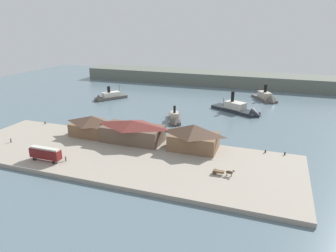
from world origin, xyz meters
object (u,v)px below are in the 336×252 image
object	(u,v)px
ferry_shed_customs_shed	(132,131)
ferry_mid_harbor	(241,110)
mooring_post_east	(285,154)
ferry_moored_east	(267,98)
ferry_shed_east_terminal	(194,137)
street_tram	(45,153)
ferry_shed_central_terminal	(93,126)
mooring_post_west	(265,151)
ferry_departing_north	(175,119)
pedestrian_walking_east	(66,159)
pedestrian_near_west_shed	(11,140)
horse_cart	(223,172)
ferry_outer_harbor	(108,97)
mooring_post_center_west	(45,123)

from	to	relation	value
ferry_shed_customs_shed	ferry_mid_harbor	world-z (taller)	ferry_mid_harbor
mooring_post_east	ferry_moored_east	size ratio (longest dim) A/B	0.04
ferry_shed_east_terminal	street_tram	distance (m)	45.84
ferry_shed_central_terminal	street_tram	world-z (taller)	ferry_shed_central_terminal
mooring_post_west	ferry_departing_north	bearing A→B (deg)	148.05
pedestrian_walking_east	ferry_moored_east	bearing A→B (deg)	62.96
pedestrian_near_west_shed	ferry_departing_north	xyz separation A→B (m)	(44.71, 44.43, -0.76)
horse_cart	ferry_outer_harbor	world-z (taller)	ferry_outer_harbor
mooring_post_center_west	mooring_post_west	bearing A→B (deg)	-0.14
street_tram	pedestrian_near_west_shed	distance (m)	23.12
ferry_shed_central_terminal	pedestrian_near_west_shed	world-z (taller)	ferry_shed_central_terminal
ferry_shed_central_terminal	mooring_post_east	world-z (taller)	ferry_shed_central_terminal
ferry_shed_customs_shed	pedestrian_near_west_shed	distance (m)	42.10
ferry_shed_east_terminal	mooring_post_center_west	world-z (taller)	ferry_shed_east_terminal
horse_cart	mooring_post_center_west	bearing A→B (deg)	165.45
mooring_post_east	ferry_moored_east	distance (m)	76.70
ferry_outer_harbor	pedestrian_near_west_shed	bearing A→B (deg)	-87.55
ferry_moored_east	street_tram	bearing A→B (deg)	-119.04
pedestrian_walking_east	ferry_moored_east	xyz separation A→B (m)	(52.55, 102.96, -0.47)
mooring_post_center_west	ferry_departing_north	world-z (taller)	ferry_departing_north
ferry_shed_east_terminal	horse_cart	xyz separation A→B (m)	(12.25, -14.89, -3.36)
ferry_shed_customs_shed	street_tram	world-z (taller)	ferry_shed_customs_shed
ferry_shed_east_terminal	ferry_outer_harbor	distance (m)	84.17
street_tram	horse_cart	bearing A→B (deg)	9.62
ferry_shed_east_terminal	mooring_post_east	world-z (taller)	ferry_shed_east_terminal
pedestrian_near_west_shed	ferry_moored_east	world-z (taller)	ferry_moored_east
ferry_shed_customs_shed	mooring_post_east	size ratio (longest dim) A/B	23.77
street_tram	mooring_post_west	distance (m)	67.82
ferry_shed_east_terminal	ferry_departing_north	xyz separation A→B (m)	(-16.19, 28.72, -4.32)
horse_cart	ferry_moored_east	distance (m)	96.30
horse_cart	ferry_departing_north	distance (m)	52.07
mooring_post_west	ferry_outer_harbor	distance (m)	99.67
ferry_shed_central_terminal	street_tram	bearing A→B (deg)	-92.78
mooring_post_center_west	ferry_moored_east	world-z (taller)	ferry_moored_east
mooring_post_east	mooring_post_west	xyz separation A→B (m)	(-5.85, -0.35, 0.00)
mooring_post_east	ferry_departing_north	xyz separation A→B (m)	(-44.39, 23.68, -0.49)
ferry_shed_customs_shed	pedestrian_near_west_shed	xyz separation A→B (m)	(-39.02, -15.51, -3.08)
ferry_shed_central_terminal	mooring_post_center_west	distance (m)	26.55
ferry_mid_harbor	pedestrian_walking_east	bearing A→B (deg)	-119.70
pedestrian_near_west_shed	mooring_post_center_west	xyz separation A→B (m)	(-3.09, 20.60, -0.27)
ferry_shed_customs_shed	pedestrian_walking_east	xyz separation A→B (m)	(-11.71, -21.58, -3.10)
pedestrian_walking_east	ferry_departing_north	size ratio (longest dim) A/B	0.09
ferry_outer_harbor	ferry_mid_harbor	bearing A→B (deg)	-1.79
ferry_shed_east_terminal	pedestrian_walking_east	bearing A→B (deg)	-147.04
ferry_mid_harbor	ferry_departing_north	distance (m)	34.31
mooring_post_center_west	ferry_shed_central_terminal	bearing A→B (deg)	-10.58
ferry_mid_harbor	mooring_post_west	bearing A→B (deg)	-74.00
mooring_post_center_west	ferry_outer_harbor	size ratio (longest dim) A/B	0.05
ferry_shed_east_terminal	ferry_outer_harbor	xyz separation A→B (m)	(-63.92, 54.62, -4.05)
pedestrian_near_west_shed	ferry_mid_harbor	bearing A→B (deg)	44.36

